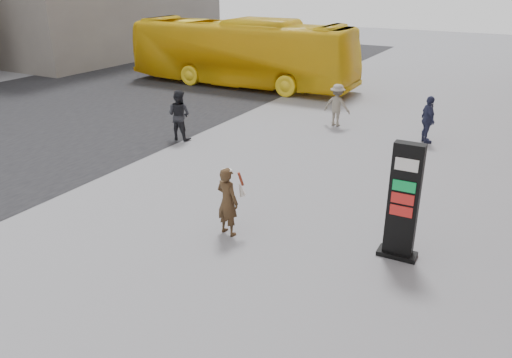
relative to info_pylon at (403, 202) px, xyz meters
The scene contains 8 objects.
ground 4.52m from the info_pylon, behind, with size 100.00×100.00×0.00m, color #9E9EA3.
road 17.84m from the info_pylon, 166.04° to the left, with size 16.00×60.00×0.01m, color black.
info_pylon is the anchor object (origin of this frame).
woman 4.01m from the info_pylon, 165.96° to the right, with size 0.74×0.69×1.71m.
bus 18.87m from the info_pylon, 131.73° to the left, with size 3.05×13.05×3.63m, color yellow.
pedestrian_a 10.47m from the info_pylon, 154.86° to the left, with size 0.92×0.71×1.89m, color #222328.
pedestrian_b 10.38m from the info_pylon, 118.56° to the left, with size 1.12×0.64×1.73m, color gray.
pedestrian_c 8.72m from the info_pylon, 98.06° to the left, with size 1.03×0.43×1.76m, color #2C2F4E.
Camera 1 is at (6.28, -9.29, 5.88)m, focal length 35.00 mm.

